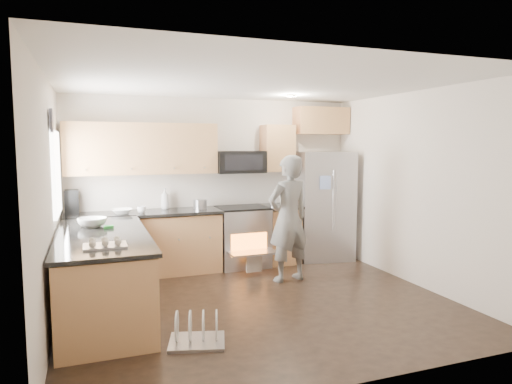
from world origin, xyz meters
name	(u,v)px	position (x,y,z in m)	size (l,w,h in m)	color
ground	(259,303)	(0.00, 0.00, 0.00)	(4.50, 4.50, 0.00)	black
room_shell	(256,163)	(-0.04, 0.02, 1.67)	(4.54, 4.04, 2.62)	silver
back_cabinet_run	(181,207)	(-0.59, 1.75, 0.96)	(4.45, 0.64, 2.50)	#C0794C
peninsula	(103,274)	(-1.75, 0.25, 0.46)	(0.96, 2.36, 1.03)	#C0794C
stove_range	(242,223)	(0.35, 1.69, 0.68)	(0.76, 0.97, 1.79)	#B7B7BC
refrigerator	(324,206)	(1.77, 1.66, 0.89)	(0.97, 0.81, 1.77)	#B7B7BC
person	(288,219)	(0.70, 0.72, 0.87)	(0.64, 0.42, 1.75)	slate
dish_rack	(197,335)	(-0.95, -0.83, 0.09)	(0.62, 0.54, 0.32)	#B7B7BC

